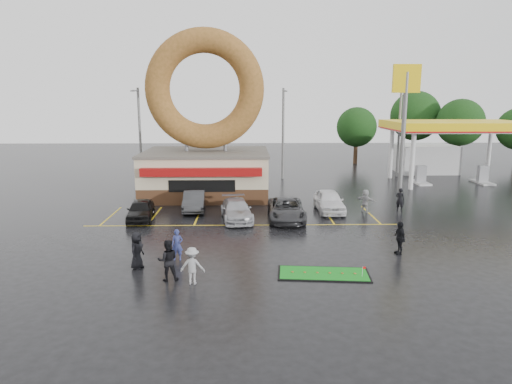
{
  "coord_description": "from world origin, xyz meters",
  "views": [
    {
      "loc": [
        0.4,
        -24.7,
        7.84
      ],
      "look_at": [
        0.95,
        3.19,
        2.2
      ],
      "focal_mm": 32.0,
      "sensor_mm": 36.0,
      "label": 1
    }
  ],
  "objects_px": {
    "shell_sign": "(405,106)",
    "person_cameraman": "(400,238)",
    "car_grey": "(286,209)",
    "car_dgrey": "(194,201)",
    "person_blue": "(177,245)",
    "streetlight_right": "(399,130)",
    "donut_shop": "(206,142)",
    "car_black": "(141,210)",
    "putting_green": "(324,274)",
    "car_white": "(329,201)",
    "streetlight_left": "(140,132)",
    "dumpster": "(147,189)",
    "gas_station": "(441,142)",
    "streetlight_mid": "(283,131)",
    "car_silver": "(237,210)"
  },
  "relations": [
    {
      "from": "streetlight_right",
      "to": "person_blue",
      "type": "height_order",
      "value": "streetlight_right"
    },
    {
      "from": "car_grey",
      "to": "person_blue",
      "type": "relative_size",
      "value": 3.26
    },
    {
      "from": "donut_shop",
      "to": "person_blue",
      "type": "height_order",
      "value": "donut_shop"
    },
    {
      "from": "car_dgrey",
      "to": "car_white",
      "type": "bearing_deg",
      "value": -6.78
    },
    {
      "from": "shell_sign",
      "to": "putting_green",
      "type": "relative_size",
      "value": 2.46
    },
    {
      "from": "gas_station",
      "to": "car_grey",
      "type": "bearing_deg",
      "value": -136.33
    },
    {
      "from": "donut_shop",
      "to": "person_blue",
      "type": "relative_size",
      "value": 8.64
    },
    {
      "from": "car_dgrey",
      "to": "putting_green",
      "type": "height_order",
      "value": "car_dgrey"
    },
    {
      "from": "streetlight_left",
      "to": "car_black",
      "type": "height_order",
      "value": "streetlight_left"
    },
    {
      "from": "car_dgrey",
      "to": "dumpster",
      "type": "relative_size",
      "value": 2.37
    },
    {
      "from": "streetlight_right",
      "to": "car_silver",
      "type": "relative_size",
      "value": 1.95
    },
    {
      "from": "shell_sign",
      "to": "dumpster",
      "type": "height_order",
      "value": "shell_sign"
    },
    {
      "from": "car_silver",
      "to": "dumpster",
      "type": "bearing_deg",
      "value": 127.71
    },
    {
      "from": "car_silver",
      "to": "person_blue",
      "type": "relative_size",
      "value": 2.96
    },
    {
      "from": "car_dgrey",
      "to": "putting_green",
      "type": "distance_m",
      "value": 14.55
    },
    {
      "from": "car_grey",
      "to": "car_dgrey",
      "type": "bearing_deg",
      "value": 157.24
    },
    {
      "from": "shell_sign",
      "to": "streetlight_mid",
      "type": "relative_size",
      "value": 1.18
    },
    {
      "from": "shell_sign",
      "to": "person_cameraman",
      "type": "height_order",
      "value": "shell_sign"
    },
    {
      "from": "putting_green",
      "to": "person_cameraman",
      "type": "bearing_deg",
      "value": 32.25
    },
    {
      "from": "putting_green",
      "to": "streetlight_mid",
      "type": "bearing_deg",
      "value": 89.74
    },
    {
      "from": "donut_shop",
      "to": "car_dgrey",
      "type": "xyz_separation_m",
      "value": [
        -0.44,
        -5.46,
        -3.76
      ]
    },
    {
      "from": "car_grey",
      "to": "gas_station",
      "type": "bearing_deg",
      "value": 44.57
    },
    {
      "from": "person_cameraman",
      "to": "dumpster",
      "type": "xyz_separation_m",
      "value": [
        -16.04,
        14.41,
        -0.22
      ]
    },
    {
      "from": "streetlight_mid",
      "to": "car_dgrey",
      "type": "distance_m",
      "value": 15.86
    },
    {
      "from": "gas_station",
      "to": "streetlight_left",
      "type": "relative_size",
      "value": 1.52
    },
    {
      "from": "car_silver",
      "to": "dumpster",
      "type": "relative_size",
      "value": 2.57
    },
    {
      "from": "car_black",
      "to": "putting_green",
      "type": "bearing_deg",
      "value": -48.93
    },
    {
      "from": "donut_shop",
      "to": "person_cameraman",
      "type": "height_order",
      "value": "donut_shop"
    },
    {
      "from": "donut_shop",
      "to": "car_grey",
      "type": "bearing_deg",
      "value": -54.1
    },
    {
      "from": "gas_station",
      "to": "car_black",
      "type": "xyz_separation_m",
      "value": [
        -26.68,
        -16.11,
        -3.02
      ]
    },
    {
      "from": "car_black",
      "to": "dumpster",
      "type": "relative_size",
      "value": 2.23
    },
    {
      "from": "car_white",
      "to": "car_dgrey",
      "type": "bearing_deg",
      "value": 176.0
    },
    {
      "from": "car_white",
      "to": "person_cameraman",
      "type": "xyz_separation_m",
      "value": [
        2.01,
        -9.22,
        0.1
      ]
    },
    {
      "from": "streetlight_right",
      "to": "streetlight_mid",
      "type": "bearing_deg",
      "value": -175.24
    },
    {
      "from": "car_grey",
      "to": "person_blue",
      "type": "xyz_separation_m",
      "value": [
        -6.08,
        -7.66,
        0.07
      ]
    },
    {
      "from": "gas_station",
      "to": "person_blue",
      "type": "bearing_deg",
      "value": -134.02
    },
    {
      "from": "car_white",
      "to": "streetlight_left",
      "type": "bearing_deg",
      "value": 140.81
    },
    {
      "from": "donut_shop",
      "to": "person_cameraman",
      "type": "xyz_separation_m",
      "value": [
        11.26,
        -15.26,
        -3.6
      ]
    },
    {
      "from": "car_black",
      "to": "dumpster",
      "type": "xyz_separation_m",
      "value": [
        -1.11,
        7.3,
        -0.03
      ]
    },
    {
      "from": "car_black",
      "to": "car_dgrey",
      "type": "distance_m",
      "value": 4.21
    },
    {
      "from": "donut_shop",
      "to": "putting_green",
      "type": "distance_m",
      "value": 19.79
    },
    {
      "from": "shell_sign",
      "to": "streetlight_mid",
      "type": "bearing_deg",
      "value": 135.27
    },
    {
      "from": "person_blue",
      "to": "car_grey",
      "type": "bearing_deg",
      "value": 52.66
    },
    {
      "from": "person_blue",
      "to": "car_dgrey",
      "type": "bearing_deg",
      "value": 93.0
    },
    {
      "from": "streetlight_right",
      "to": "gas_station",
      "type": "bearing_deg",
      "value": -13.75
    },
    {
      "from": "streetlight_mid",
      "to": "putting_green",
      "type": "bearing_deg",
      "value": -90.26
    },
    {
      "from": "shell_sign",
      "to": "streetlight_left",
      "type": "xyz_separation_m",
      "value": [
        -23.0,
        7.92,
        -2.6
      ]
    },
    {
      "from": "car_white",
      "to": "person_blue",
      "type": "xyz_separation_m",
      "value": [
        -9.33,
        -9.89,
        0.01
      ]
    },
    {
      "from": "car_dgrey",
      "to": "person_cameraman",
      "type": "height_order",
      "value": "person_cameraman"
    },
    {
      "from": "car_grey",
      "to": "car_white",
      "type": "relative_size",
      "value": 1.13
    }
  ]
}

